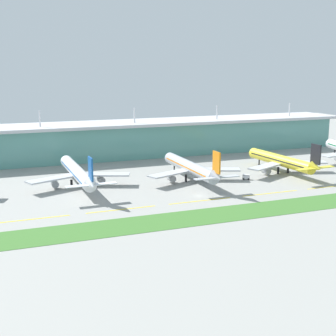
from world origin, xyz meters
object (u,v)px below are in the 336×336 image
Objects in this scene: airliner_near_middle at (77,173)px; baggage_cart at (246,177)px; airliner_center at (191,168)px; airliner_far_middle at (282,161)px.

airliner_near_middle is 16.91× the size of baggage_cart.
airliner_center is 1.07× the size of airliner_far_middle.
airliner_near_middle is at bearing 168.20° from baggage_cart.
airliner_center and airliner_far_middle have the same top height.
airliner_near_middle is 1.07× the size of airliner_center.
airliner_center is 51.76m from airliner_far_middle.
baggage_cart is at bearing -11.80° from airliner_near_middle.
airliner_far_middle is 26.58m from baggage_cart.
airliner_near_middle is 1.14× the size of airliner_far_middle.
airliner_near_middle reaches higher than baggage_cart.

